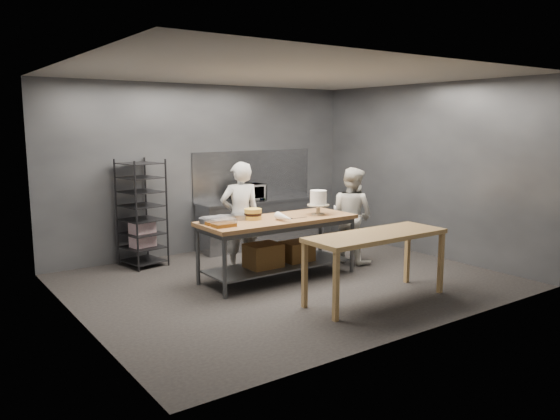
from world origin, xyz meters
The scene contains 16 objects.
ground centered at (0.00, 0.00, 0.00)m, with size 6.00×6.00×0.00m, color black.
back_wall centered at (0.00, 2.50, 1.50)m, with size 6.00×0.04×3.00m, color #4C4F54.
work_table centered at (-0.03, 0.20, 0.57)m, with size 2.40×0.90×0.92m.
near_counter centered at (0.43, -1.38, 0.81)m, with size 2.00×0.70×0.90m.
back_counter centered at (1.00, 2.18, 0.45)m, with size 2.60×0.60×0.90m.
splashback_panel centered at (1.00, 2.48, 1.35)m, with size 2.60×0.02×0.90m, color slate.
speed_rack centered at (-1.41, 2.10, 0.86)m, with size 0.71×0.75×1.75m.
chef_behind centered at (-0.28, 0.88, 0.87)m, with size 0.63×0.41×1.73m, color silver.
chef_right centered at (1.54, 0.30, 0.80)m, with size 0.78×0.60×1.60m, color silver.
microwave centered at (0.70, 2.18, 1.05)m, with size 0.54×0.37×0.30m, color black.
frosted_cake_stand centered at (0.66, 0.10, 1.16)m, with size 0.34×0.34×0.38m.
layer_cake centered at (-0.40, 0.32, 1.00)m, with size 0.25×0.25×0.16m.
cake_pans centered at (-0.80, 0.45, 0.96)m, with size 0.81×0.33×0.07m.
piping_bag centered at (-0.12, -0.09, 0.98)m, with size 0.12×0.12×0.38m, color white.
offset_spatula centered at (0.14, 0.03, 0.93)m, with size 0.36×0.02×0.02m.
pastry_clamshells centered at (-1.03, 0.19, 0.98)m, with size 0.31×0.45×0.11m.
Camera 1 is at (-4.63, -6.33, 2.32)m, focal length 35.00 mm.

